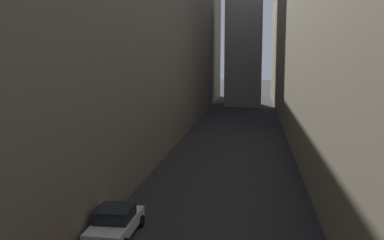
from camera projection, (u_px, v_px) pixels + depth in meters
ground_plane at (232, 146)px, 43.26m from camera, size 264.00×264.00×0.00m
building_block_left at (104, 36)px, 45.57m from camera, size 15.62×108.00×21.42m
building_block_right at (360, 47)px, 42.28m from camera, size 12.68×108.00×18.95m
parked_car_left_far at (115, 222)px, 21.12m from camera, size 1.99×4.26×1.48m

